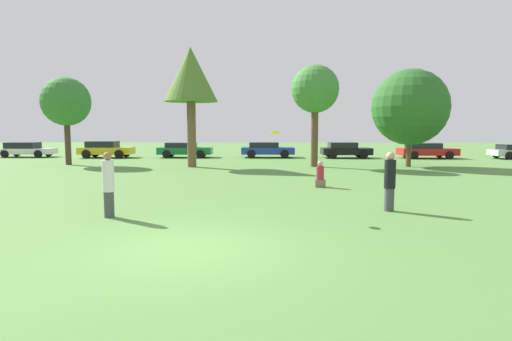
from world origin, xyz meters
name	(u,v)px	position (x,y,z in m)	size (l,w,h in m)	color
ground_plane	(187,249)	(0.00, 0.00, 0.00)	(120.00, 120.00, 0.00)	#54843D
person_thrower	(108,184)	(-2.66, 2.86, 0.89)	(0.31, 0.31, 1.75)	#3F3F47
person_catcher	(390,181)	(5.06, 3.98, 0.87)	(0.32, 0.32, 1.70)	#3F3F47
frisbee	(276,133)	(1.78, 3.42, 2.25)	(0.28, 0.27, 0.11)	yellow
bystander_sitting	(320,176)	(3.64, 8.85, 0.45)	(0.41, 0.34, 1.06)	#726651
tree_0	(66,102)	(-11.46, 18.68, 4.02)	(3.09, 3.09, 5.60)	#473323
tree_1	(191,76)	(-3.17, 17.43, 5.46)	(3.24, 3.24, 7.19)	brown
tree_2	(315,90)	(4.33, 17.89, 4.65)	(2.90, 2.90, 6.18)	brown
tree_3	(410,107)	(10.11, 18.04, 3.62)	(4.60, 4.60, 5.93)	brown
parked_car_white	(26,149)	(-18.41, 25.63, 0.63)	(4.39, 1.93, 1.21)	silver
parked_car_yellow	(105,149)	(-11.60, 25.17, 0.69)	(4.19, 2.04, 1.32)	gold
parked_car_green	(184,150)	(-5.33, 25.64, 0.64)	(4.34, 2.00, 1.20)	#196633
parked_car_blue	(267,149)	(1.33, 25.82, 0.66)	(4.26, 2.10, 1.23)	#1E389E
parked_car_black	(345,150)	(7.55, 25.56, 0.66)	(3.91, 2.09, 1.24)	black
parked_car_red	(426,150)	(13.85, 25.36, 0.64)	(4.38, 2.14, 1.21)	red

